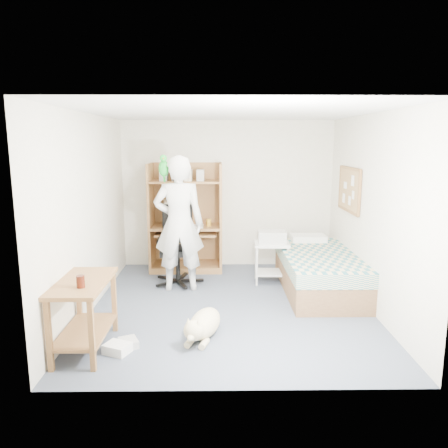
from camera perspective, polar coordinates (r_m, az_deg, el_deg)
name	(u,v)px	position (r m, az deg, el deg)	size (l,w,h in m)	color
floor	(231,306)	(5.89, 0.86, -10.65)	(4.00, 4.00, 0.00)	#464E5F
wall_back	(228,194)	(7.54, 0.46, 3.89)	(3.60, 0.02, 2.50)	beige
wall_right	(371,213)	(5.89, 18.68, 1.39)	(0.02, 4.00, 2.50)	beige
wall_left	(89,213)	(5.80, -17.19, 1.33)	(0.02, 4.00, 2.50)	beige
ceiling	(231,112)	(5.50, 0.94, 14.40)	(3.60, 4.00, 0.02)	white
computer_hutch	(186,222)	(7.36, -4.95, 0.30)	(1.20, 0.63, 1.80)	brown
bed	(318,271)	(6.54, 12.24, -6.04)	(1.02, 2.02, 0.66)	brown
side_desk	(84,305)	(4.80, -17.82, -9.98)	(0.50, 1.00, 0.75)	brown
corkboard	(349,190)	(6.71, 16.04, 4.34)	(0.04, 0.94, 0.66)	olive
office_chair	(178,256)	(6.75, -6.04, -4.16)	(0.67, 0.67, 1.18)	black
person	(179,224)	(6.31, -5.91, 0.02)	(0.72, 0.47, 1.96)	white
parrot	(164,167)	(6.25, -7.88, 7.39)	(0.14, 0.25, 0.40)	#15941E
dog	(203,324)	(4.96, -2.74, -12.95)	(0.48, 0.93, 0.36)	beige
printer_cart	(272,256)	(6.75, 6.23, -4.18)	(0.54, 0.44, 0.63)	silver
printer	(272,237)	(6.68, 6.28, -1.68)	(0.42, 0.32, 0.18)	#B2B1AC
crt_monitor	(177,213)	(7.36, -6.15, 1.47)	(0.49, 0.51, 0.40)	beige
keyboard	(184,232)	(7.24, -5.24, -1.10)	(0.45, 0.16, 0.03)	beige
pencil_cup	(209,223)	(7.26, -2.00, 0.18)	(0.08, 0.08, 0.12)	gold
drink_glass	(81,282)	(4.49, -18.22, -7.16)	(0.08, 0.08, 0.12)	#3E140A
floor_box_a	(117,348)	(4.81, -13.77, -15.49)	(0.25, 0.20, 0.10)	white
floor_box_b	(128,343)	(4.92, -12.37, -14.93)	(0.18, 0.22, 0.08)	#B9B9B4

